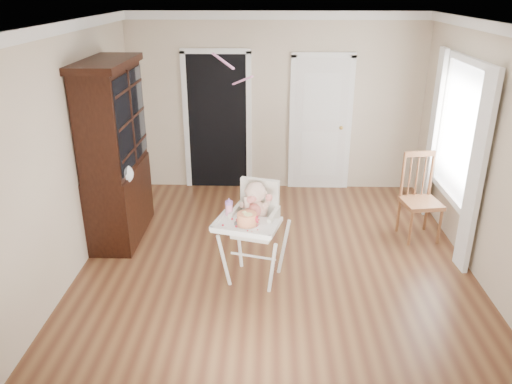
{
  "coord_description": "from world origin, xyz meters",
  "views": [
    {
      "loc": [
        -0.08,
        -5.08,
        3.04
      ],
      "look_at": [
        -0.22,
        -0.39,
        1.09
      ],
      "focal_mm": 35.0,
      "sensor_mm": 36.0,
      "label": 1
    }
  ],
  "objects_px": {
    "sippy_cup": "(229,208)",
    "dining_chair": "(420,200)",
    "cake": "(247,219)",
    "china_cabinet": "(115,153)",
    "high_chair": "(254,222)"
  },
  "relations": [
    {
      "from": "sippy_cup",
      "to": "china_cabinet",
      "type": "distance_m",
      "value": 1.83
    },
    {
      "from": "high_chair",
      "to": "china_cabinet",
      "type": "distance_m",
      "value": 2.07
    },
    {
      "from": "high_chair",
      "to": "cake",
      "type": "distance_m",
      "value": 0.29
    },
    {
      "from": "sippy_cup",
      "to": "dining_chair",
      "type": "relative_size",
      "value": 0.18
    },
    {
      "from": "high_chair",
      "to": "dining_chair",
      "type": "bearing_deg",
      "value": 43.33
    },
    {
      "from": "cake",
      "to": "sippy_cup",
      "type": "height_order",
      "value": "sippy_cup"
    },
    {
      "from": "china_cabinet",
      "to": "dining_chair",
      "type": "distance_m",
      "value": 3.88
    },
    {
      "from": "high_chair",
      "to": "dining_chair",
      "type": "xyz_separation_m",
      "value": [
        2.08,
        1.09,
        -0.19
      ]
    },
    {
      "from": "china_cabinet",
      "to": "dining_chair",
      "type": "relative_size",
      "value": 2.04
    },
    {
      "from": "china_cabinet",
      "to": "sippy_cup",
      "type": "bearing_deg",
      "value": -35.14
    },
    {
      "from": "sippy_cup",
      "to": "high_chair",
      "type": "bearing_deg",
      "value": 6.06
    },
    {
      "from": "china_cabinet",
      "to": "cake",
      "type": "bearing_deg",
      "value": -36.83
    },
    {
      "from": "high_chair",
      "to": "dining_chair",
      "type": "distance_m",
      "value": 2.35
    },
    {
      "from": "cake",
      "to": "china_cabinet",
      "type": "bearing_deg",
      "value": 143.17
    },
    {
      "from": "high_chair",
      "to": "sippy_cup",
      "type": "bearing_deg",
      "value": -158.41
    }
  ]
}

